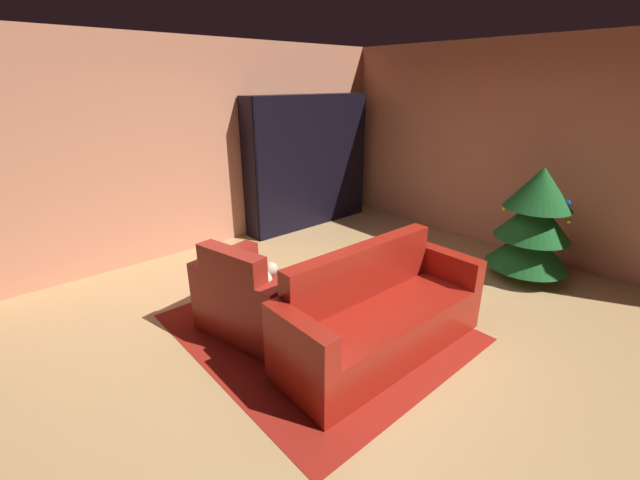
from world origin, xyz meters
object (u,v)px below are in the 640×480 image
Objects in this scene: bookshelf_unit at (315,162)px; armchair_red at (256,300)px; coffee_table at (321,288)px; bottle_on_table at (337,279)px; book_stack_on_table at (318,280)px; decorated_tree at (534,223)px; couch_red at (379,318)px.

bookshelf_unit reaches higher than armchair_red.
bookshelf_unit is 3.10m from coffee_table.
bookshelf_unit is 3.20m from bottle_on_table.
book_stack_on_table is 0.75× the size of bottle_on_table.
book_stack_on_table is (0.01, -0.04, 0.09)m from coffee_table.
decorated_tree is (0.88, 2.47, 0.32)m from coffee_table.
book_stack_on_table is (2.34, -1.98, -0.54)m from bookshelf_unit.
couch_red reaches higher than coffee_table.
book_stack_on_table is (-0.65, -0.12, 0.15)m from couch_red.
bookshelf_unit is at bearing 140.30° from coffee_table.
coffee_table is 0.24m from bottle_on_table.
armchair_red is at bearing -119.82° from book_stack_on_table.
decorated_tree is (3.21, 0.53, -0.31)m from bookshelf_unit.
coffee_table is (-0.66, -0.08, 0.05)m from couch_red.
armchair_red is at bearing -111.14° from decorated_tree.
bottle_on_table is at bearing 20.02° from book_stack_on_table.
coffee_table is at bearing -173.03° from couch_red.
book_stack_on_table is 0.17× the size of decorated_tree.
bookshelf_unit reaches higher than book_stack_on_table.
couch_red is at bearing 6.91° from bottle_on_table.
decorated_tree reaches higher than bottle_on_table.
armchair_red is 5.16× the size of book_stack_on_table.
armchair_red is 1.14m from couch_red.
bookshelf_unit is 9.75× the size of book_stack_on_table.
book_stack_on_table is at bearing -81.10° from coffee_table.
bottle_on_table is (0.47, 0.57, 0.20)m from armchair_red.
book_stack_on_table is at bearing -169.32° from couch_red.
book_stack_on_table is at bearing -109.23° from decorated_tree.
decorated_tree is at bearing 84.67° from couch_red.
couch_red is 0.68m from book_stack_on_table.
decorated_tree is (0.22, 2.39, 0.38)m from couch_red.
armchair_red is at bearing -50.55° from bookshelf_unit.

